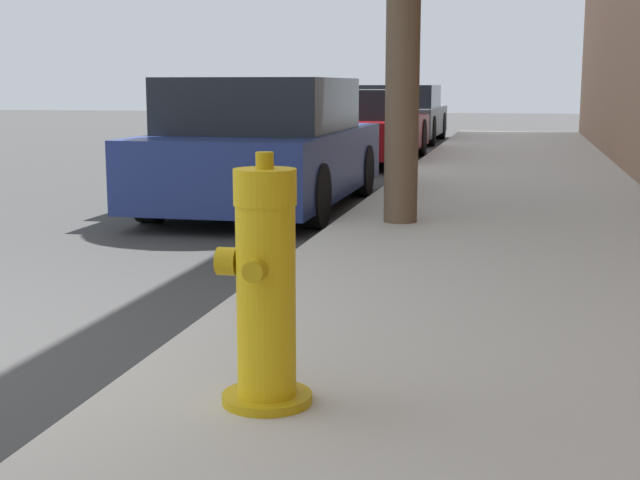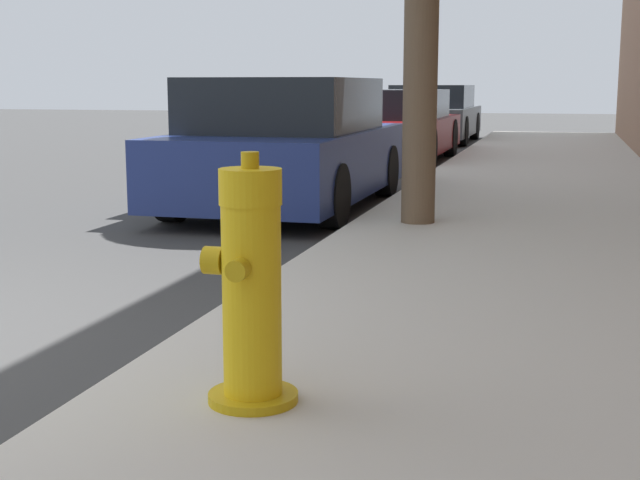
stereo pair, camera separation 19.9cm
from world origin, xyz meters
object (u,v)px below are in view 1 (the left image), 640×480
at_px(fire_hydrant, 265,291).
at_px(parked_car_near, 266,147).
at_px(parked_car_mid, 363,126).
at_px(parked_car_far, 401,114).

height_order(fire_hydrant, parked_car_near, parked_car_near).
distance_m(parked_car_mid, parked_car_far, 5.62).
bearing_deg(fire_hydrant, parked_car_near, 106.06).
distance_m(fire_hydrant, parked_car_mid, 12.49).
relative_size(fire_hydrant, parked_car_near, 0.23).
xyz_separation_m(parked_car_near, parked_car_far, (-0.10, 11.75, -0.03)).
height_order(parked_car_mid, parked_car_far, parked_car_far).
relative_size(parked_car_mid, parked_car_far, 1.08).
distance_m(fire_hydrant, parked_car_far, 18.08).
relative_size(fire_hydrant, parked_car_far, 0.22).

